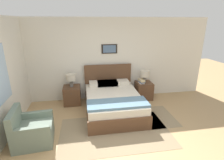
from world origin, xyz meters
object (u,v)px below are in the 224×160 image
armchair (32,131)px  table_lamp_near_window (71,78)px  nightstand_near_window (72,95)px  nightstand_by_door (144,90)px  table_lamp_by_door (145,74)px  bed (113,101)px

armchair → table_lamp_near_window: (0.76, 1.78, 0.57)m
nightstand_near_window → nightstand_by_door: same height
table_lamp_near_window → nightstand_near_window: bearing=-102.0°
armchair → table_lamp_by_door: bearing=115.0°
armchair → nightstand_near_window: armchair is taller
nightstand_by_door → nightstand_near_window: bearing=180.0°
nightstand_near_window → armchair: bearing=-113.3°
table_lamp_by_door → nightstand_by_door: bearing=-117.6°
table_lamp_by_door → bed: bearing=-147.9°
armchair → table_lamp_near_window: size_ratio=2.07×
table_lamp_by_door → table_lamp_near_window: bearing=180.0°
bed → armchair: 2.19m
bed → table_lamp_by_door: bed is taller
nightstand_by_door → armchair: bearing=-150.3°
nightstand_near_window → table_lamp_by_door: (2.34, 0.01, 0.56)m
nightstand_near_window → table_lamp_by_door: size_ratio=1.41×
bed → nightstand_near_window: (-1.17, 0.72, -0.03)m
bed → nightstand_by_door: (1.17, 0.72, -0.03)m
nightstand_near_window → nightstand_by_door: size_ratio=1.00×
armchair → nightstand_by_door: armchair is taller
nightstand_near_window → table_lamp_near_window: table_lamp_near_window is taller
nightstand_by_door → table_lamp_by_door: (0.01, 0.01, 0.56)m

